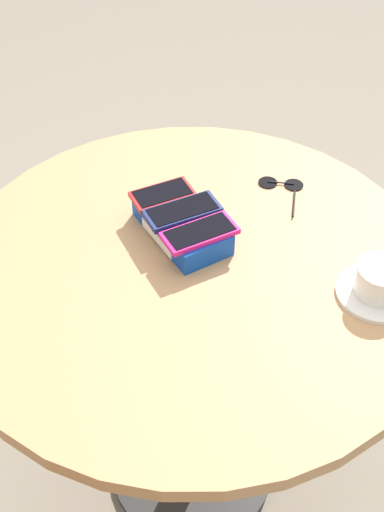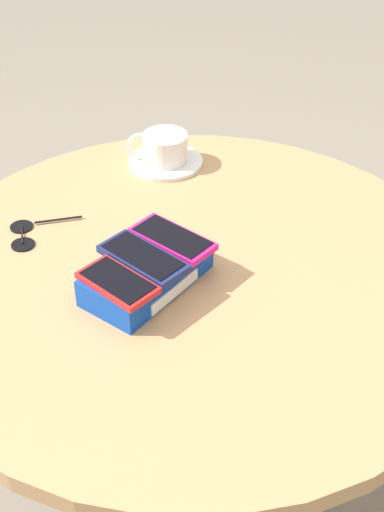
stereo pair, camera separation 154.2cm
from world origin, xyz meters
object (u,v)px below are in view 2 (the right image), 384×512
Objects in this scene: phone_navy at (143,258)px; sunglasses at (26,234)px; phone_box at (147,274)px; saucer at (166,162)px; coffee_cup at (164,147)px; phone_magenta at (172,239)px; phone_red at (118,282)px; round_table at (192,324)px.

phone_navy reaches higher than sunglasses.
phone_box is 0.38m from saucer.
phone_navy is 0.38m from coffee_cup.
saucer is (0.28, 0.17, -0.05)m from phone_magenta.
saucer is 1.13× the size of sunglasses.
round_table is at bearing -17.30° from phone_red.
phone_navy is at bearing -2.38° from phone_red.
phone_box is 0.03m from phone_navy.
phone_magenta is 1.00× the size of saucer.
saucer is 0.34m from sunglasses.
phone_red is 0.44m from saucer.
coffee_cup is at bearing 25.46° from phone_navy.
round_table is 5.96× the size of phone_navy.
phone_magenta is at bearing -80.15° from sunglasses.
coffee_cup is (0.34, 0.16, -0.02)m from phone_navy.
phone_magenta is 0.33m from coffee_cup.
phone_red is at bearing 173.74° from phone_box.
phone_red and phone_magenta have the same top height.
phone_magenta is (0.06, -0.01, 0.03)m from phone_box.
sunglasses is (-0.32, 0.08, -0.03)m from coffee_cup.
round_table is at bearing -66.67° from phone_magenta.
phone_navy is at bearing -154.97° from saucer.
phone_magenta reaches higher than sunglasses.
phone_magenta is 0.33m from saucer.
round_table is 0.37m from coffee_cup.
sunglasses is at bearing 99.85° from phone_magenta.
coffee_cup reaches higher than phone_magenta.
phone_navy is 0.25m from sunglasses.
phone_red is at bearing 177.62° from phone_navy.
phone_magenta is at bearing -147.43° from coffee_cup.
phone_box is 1.67× the size of phone_red.
phone_red is at bearing 162.70° from round_table.
sunglasses is at bearing 85.79° from phone_box.
sunglasses reaches higher than round_table.
saucer is (0.34, 0.17, -0.02)m from phone_box.
phone_red reaches higher than sunglasses.
phone_red is 1.12× the size of coffee_cup.
phone_magenta reaches higher than phone_box.
phone_red is 0.26m from sunglasses.
phone_magenta reaches higher than round_table.
phone_magenta is at bearing -147.93° from saucer.
phone_box reaches higher than sunglasses.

